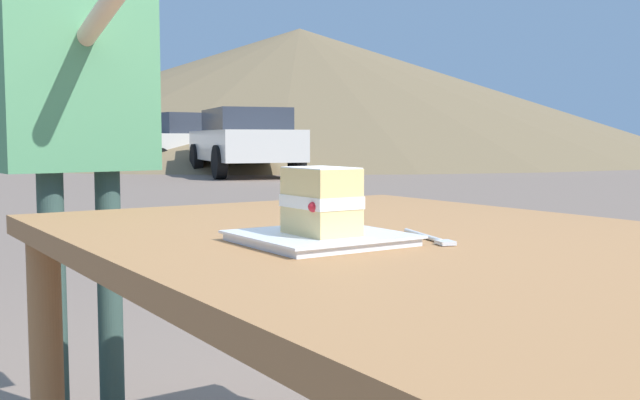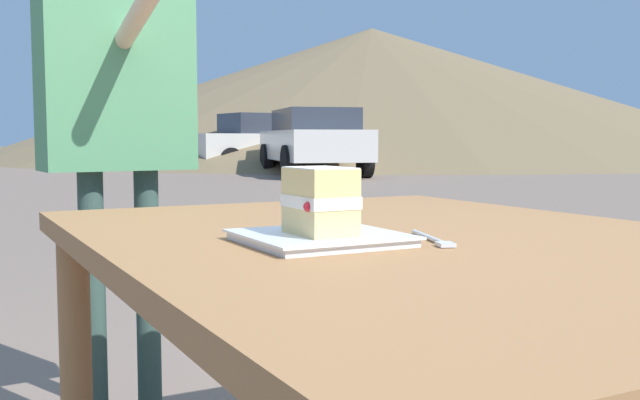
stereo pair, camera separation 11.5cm
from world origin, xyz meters
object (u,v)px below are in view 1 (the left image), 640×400
at_px(cake_slice, 321,201).
at_px(parked_car_far, 188,140).
at_px(dessert_plate, 320,238).
at_px(diner_person, 77,81).
at_px(dessert_fork, 430,238).
at_px(parked_car_near, 244,140).
at_px(patio_table, 404,281).

xyz_separation_m(cake_slice, parked_car_far, (-17.98, 7.54, 0.03)).
relative_size(dessert_plate, diner_person, 0.16).
bearing_deg(dessert_plate, diner_person, -176.45).
relative_size(cake_slice, dessert_fork, 0.70).
xyz_separation_m(dessert_plate, parked_car_near, (-13.99, 7.18, 0.11)).
bearing_deg(dessert_plate, dessert_fork, 66.94).
bearing_deg(dessert_plate, parked_car_near, 152.82).
relative_size(diner_person, parked_car_near, 0.33).
distance_m(dessert_plate, dessert_fork, 0.18).
height_order(cake_slice, dessert_fork, cake_slice).
bearing_deg(diner_person, patio_table, 13.16).
relative_size(parked_car_near, parked_car_far, 1.16).
xyz_separation_m(patio_table, parked_car_near, (-13.97, 7.00, 0.20)).
bearing_deg(patio_table, dessert_plate, -85.32).
relative_size(cake_slice, parked_car_near, 0.03).
xyz_separation_m(patio_table, dessert_fork, (0.09, -0.02, 0.09)).
xyz_separation_m(parked_car_near, parked_car_far, (-3.98, 0.36, -0.02)).
relative_size(patio_table, parked_car_far, 0.36).
xyz_separation_m(patio_table, cake_slice, (0.03, -0.19, 0.15)).
bearing_deg(cake_slice, parked_car_near, 152.82).
relative_size(patio_table, dessert_fork, 8.49).
height_order(dessert_fork, diner_person, diner_person).
bearing_deg(parked_car_far, parked_car_near, -5.11).
bearing_deg(parked_car_far, cake_slice, -22.77).
distance_m(dessert_fork, diner_person, 1.23).
xyz_separation_m(dessert_plate, dessert_fork, (0.07, 0.17, -0.00)).
bearing_deg(patio_table, parked_car_near, 153.40).
xyz_separation_m(patio_table, parked_car_far, (-17.95, 7.35, 0.18)).
xyz_separation_m(diner_person, parked_car_near, (-12.89, 7.25, -0.20)).
xyz_separation_m(dessert_plate, cake_slice, (0.01, -0.01, 0.06)).
distance_m(cake_slice, parked_car_far, 19.49).
relative_size(patio_table, dessert_plate, 5.97).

